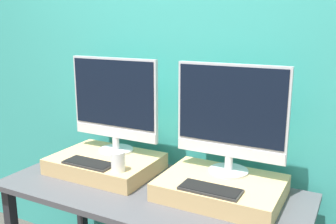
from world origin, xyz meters
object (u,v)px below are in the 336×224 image
(monitor_left, at_px, (114,102))
(monitor_right, at_px, (231,116))
(mug, at_px, (118,161))
(keyboard_right, at_px, (210,189))
(keyboard_left, at_px, (89,163))

(monitor_left, height_order, monitor_right, same)
(monitor_left, relative_size, mug, 5.49)
(mug, xyz_separation_m, keyboard_right, (0.50, 0.00, -0.04))
(monitor_left, distance_m, keyboard_right, 0.78)
(keyboard_left, height_order, monitor_right, monitor_right)
(keyboard_right, bearing_deg, monitor_right, 90.00)
(monitor_left, height_order, keyboard_right, monitor_left)
(monitor_left, relative_size, monitor_right, 1.00)
(monitor_left, bearing_deg, mug, -52.35)
(keyboard_left, height_order, keyboard_right, same)
(keyboard_left, height_order, mug, mug)
(keyboard_right, bearing_deg, keyboard_left, 180.00)
(monitor_left, distance_m, monitor_right, 0.69)
(monitor_right, bearing_deg, keyboard_left, -160.36)
(mug, height_order, keyboard_right, mug)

